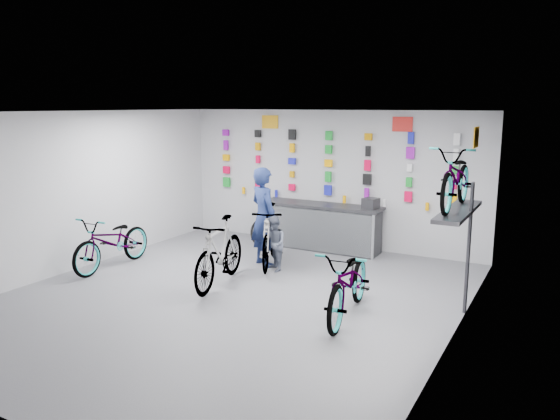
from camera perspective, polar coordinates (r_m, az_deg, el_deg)
The scene contains 20 objects.
floor at distance 9.07m, azimuth -5.22°, elevation -9.15°, with size 8.00×8.00×0.00m, color #545459.
ceiling at distance 8.52m, azimuth -5.57°, elevation 10.16°, with size 8.00×8.00×0.00m, color white.
wall_back at distance 12.15m, azimuth 5.19°, elevation 3.29°, with size 7.00×7.00×0.00m, color silver.
wall_left at distance 10.99m, azimuth -20.73°, elevation 1.81°, with size 8.00×8.00×0.00m, color silver.
wall_right at distance 7.35m, azimuth 17.91°, elevation -2.24°, with size 8.00×8.00×0.00m, color silver.
counter at distance 11.92m, azimuth 4.22°, elevation -1.80°, with size 2.70×0.66×1.00m.
merch_wall at distance 12.04m, azimuth 5.18°, elevation 4.63°, with size 5.58×0.08×1.57m.
wall_bracket at distance 8.54m, azimuth 18.29°, elevation -0.71°, with size 0.39×1.90×2.00m.
sign_left at distance 12.70m, azimuth -1.05°, elevation 9.19°, with size 0.42×0.02×0.30m, color #EFA619.
sign_right at distance 11.49m, azimuth 12.68°, elevation 8.74°, with size 0.42×0.02×0.30m, color red.
sign_side at distance 8.37m, azimuth 19.81°, elevation 7.16°, with size 0.02×0.40×0.30m, color #EFA619.
bike_left at distance 10.98m, azimuth -17.10°, elevation -3.16°, with size 0.70×2.00×1.05m, color gray.
bike_center at distance 9.55m, azimuth -6.34°, elevation -4.39°, with size 0.56×1.98×1.19m, color gray.
bike_right at distance 8.16m, azimuth 7.27°, elevation -7.49°, with size 0.72×2.07×1.09m, color gray.
bike_service at distance 10.68m, azimuth -1.11°, elevation -2.69°, with size 0.56×1.98×1.19m, color gray.
bike_wall at distance 8.47m, azimuth 18.01°, elevation 3.24°, with size 0.63×1.80×0.95m, color gray.
clerk at distance 10.61m, azimuth -1.71°, elevation -0.70°, with size 0.71×0.46×1.94m, color navy.
customer at distance 10.32m, azimuth -0.65°, elevation -3.55°, with size 0.51×0.40×1.05m, color #51586C.
spare_wheel at distance 12.20m, azimuth -1.87°, elevation -2.33°, with size 0.66×0.29×0.64m.
register at distance 11.39m, azimuth 9.46°, elevation 0.69°, with size 0.28×0.30×0.22m, color black.
Camera 1 is at (4.77, -7.06, 3.11)m, focal length 35.00 mm.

